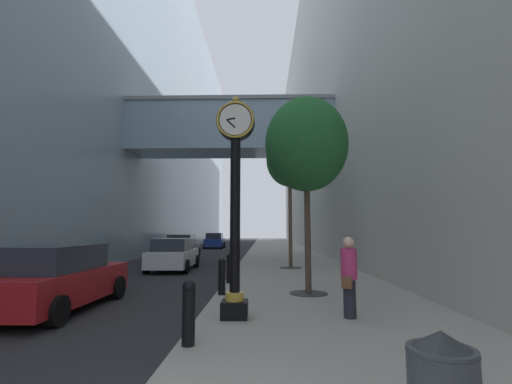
{
  "coord_description": "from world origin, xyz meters",
  "views": [
    {
      "loc": [
        1.43,
        -1.89,
        1.97
      ],
      "look_at": [
        0.86,
        21.64,
        4.47
      ],
      "focal_mm": 25.13,
      "sensor_mm": 36.0,
      "label": 1
    }
  ],
  "objects_px": {
    "bollard_nearest": "(189,311)",
    "bollard_third": "(222,275)",
    "pedestrian_walking": "(349,275)",
    "car_red_trailing": "(57,278)",
    "car_white_mid": "(173,255)",
    "car_grey_near": "(182,246)",
    "car_blue_far": "(215,241)",
    "street_clock": "(235,193)",
    "street_tree_near": "(306,145)",
    "street_tree_mid_near": "(290,161)",
    "bollard_fourth": "(230,267)"
  },
  "relations": [
    {
      "from": "street_clock",
      "to": "car_white_mid",
      "type": "distance_m",
      "value": 10.95
    },
    {
      "from": "bollard_nearest",
      "to": "bollard_third",
      "type": "xyz_separation_m",
      "value": [
        0.0,
        4.49,
        0.0
      ]
    },
    {
      "from": "street_clock",
      "to": "bollard_fourth",
      "type": "xyz_separation_m",
      "value": [
        -0.59,
        4.92,
        -2.1
      ]
    },
    {
      "from": "car_blue_far",
      "to": "street_clock",
      "type": "bearing_deg",
      "value": -81.31
    },
    {
      "from": "bollard_nearest",
      "to": "car_white_mid",
      "type": "distance_m",
      "value": 12.29
    },
    {
      "from": "street_tree_near",
      "to": "car_blue_far",
      "type": "xyz_separation_m",
      "value": [
        -6.7,
        28.52,
        -3.72
      ]
    },
    {
      "from": "bollard_third",
      "to": "bollard_nearest",
      "type": "bearing_deg",
      "value": -90.0
    },
    {
      "from": "bollard_nearest",
      "to": "pedestrian_walking",
      "type": "xyz_separation_m",
      "value": [
        3.0,
        1.86,
        0.35
      ]
    },
    {
      "from": "street_clock",
      "to": "pedestrian_walking",
      "type": "relative_size",
      "value": 2.85
    },
    {
      "from": "car_red_trailing",
      "to": "car_white_mid",
      "type": "bearing_deg",
      "value": 85.97
    },
    {
      "from": "bollard_third",
      "to": "street_tree_mid_near",
      "type": "xyz_separation_m",
      "value": [
        2.48,
        7.28,
        4.74
      ]
    },
    {
      "from": "car_blue_far",
      "to": "car_red_trailing",
      "type": "bearing_deg",
      "value": -89.4
    },
    {
      "from": "street_tree_mid_near",
      "to": "car_red_trailing",
      "type": "relative_size",
      "value": 1.5
    },
    {
      "from": "street_tree_near",
      "to": "pedestrian_walking",
      "type": "xyz_separation_m",
      "value": [
        0.52,
        -2.85,
        -3.49
      ]
    },
    {
      "from": "car_grey_near",
      "to": "car_red_trailing",
      "type": "relative_size",
      "value": 0.99
    },
    {
      "from": "bollard_nearest",
      "to": "car_blue_far",
      "type": "distance_m",
      "value": 33.49
    },
    {
      "from": "bollard_nearest",
      "to": "car_white_mid",
      "type": "height_order",
      "value": "car_white_mid"
    },
    {
      "from": "bollard_nearest",
      "to": "bollard_third",
      "type": "relative_size",
      "value": 1.0
    },
    {
      "from": "car_white_mid",
      "to": "bollard_fourth",
      "type": "bearing_deg",
      "value": -57.4
    },
    {
      "from": "bollard_nearest",
      "to": "car_grey_near",
      "type": "bearing_deg",
      "value": 103.26
    },
    {
      "from": "car_grey_near",
      "to": "car_blue_far",
      "type": "xyz_separation_m",
      "value": [
        0.47,
        13.34,
        0.0
      ]
    },
    {
      "from": "car_red_trailing",
      "to": "pedestrian_walking",
      "type": "bearing_deg",
      "value": -9.21
    },
    {
      "from": "bollard_nearest",
      "to": "car_grey_near",
      "type": "relative_size",
      "value": 0.24
    },
    {
      "from": "bollard_third",
      "to": "car_white_mid",
      "type": "height_order",
      "value": "car_white_mid"
    },
    {
      "from": "street_clock",
      "to": "bollard_fourth",
      "type": "height_order",
      "value": "street_clock"
    },
    {
      "from": "car_white_mid",
      "to": "car_blue_far",
      "type": "xyz_separation_m",
      "value": [
        -0.94,
        21.38,
        0.04
      ]
    },
    {
      "from": "street_clock",
      "to": "street_tree_near",
      "type": "distance_m",
      "value": 3.88
    },
    {
      "from": "bollard_third",
      "to": "car_red_trailing",
      "type": "bearing_deg",
      "value": -158.85
    },
    {
      "from": "pedestrian_walking",
      "to": "car_red_trailing",
      "type": "bearing_deg",
      "value": 170.79
    },
    {
      "from": "street_tree_mid_near",
      "to": "pedestrian_walking",
      "type": "distance_m",
      "value": 10.85
    },
    {
      "from": "street_tree_mid_near",
      "to": "pedestrian_walking",
      "type": "relative_size",
      "value": 3.96
    },
    {
      "from": "bollard_fourth",
      "to": "car_red_trailing",
      "type": "bearing_deg",
      "value": -136.11
    },
    {
      "from": "pedestrian_walking",
      "to": "bollard_nearest",
      "type": "bearing_deg",
      "value": -148.25
    },
    {
      "from": "bollard_fourth",
      "to": "car_white_mid",
      "type": "distance_m",
      "value": 6.08
    },
    {
      "from": "street_tree_near",
      "to": "car_grey_near",
      "type": "distance_m",
      "value": 17.2
    },
    {
      "from": "bollard_nearest",
      "to": "car_grey_near",
      "type": "height_order",
      "value": "car_grey_near"
    },
    {
      "from": "street_tree_mid_near",
      "to": "car_red_trailing",
      "type": "xyz_separation_m",
      "value": [
        -6.38,
        -8.79,
        -4.63
      ]
    },
    {
      "from": "pedestrian_walking",
      "to": "car_white_mid",
      "type": "height_order",
      "value": "pedestrian_walking"
    },
    {
      "from": "bollard_nearest",
      "to": "street_tree_near",
      "type": "distance_m",
      "value": 6.57
    },
    {
      "from": "street_tree_mid_near",
      "to": "car_grey_near",
      "type": "distance_m",
      "value": 11.78
    },
    {
      "from": "street_clock",
      "to": "street_tree_near",
      "type": "xyz_separation_m",
      "value": [
        1.9,
        2.91,
        1.74
      ]
    },
    {
      "from": "street_clock",
      "to": "car_grey_near",
      "type": "height_order",
      "value": "street_clock"
    },
    {
      "from": "street_tree_mid_near",
      "to": "car_grey_near",
      "type": "height_order",
      "value": "street_tree_mid_near"
    },
    {
      "from": "bollard_fourth",
      "to": "street_clock",
      "type": "bearing_deg",
      "value": -83.2
    },
    {
      "from": "pedestrian_walking",
      "to": "car_red_trailing",
      "type": "xyz_separation_m",
      "value": [
        -6.9,
        1.12,
        -0.24
      ]
    },
    {
      "from": "pedestrian_walking",
      "to": "bollard_fourth",
      "type": "bearing_deg",
      "value": 121.65
    },
    {
      "from": "car_grey_near",
      "to": "car_blue_far",
      "type": "bearing_deg",
      "value": 87.97
    },
    {
      "from": "street_tree_mid_near",
      "to": "car_grey_near",
      "type": "bearing_deg",
      "value": 131.44
    },
    {
      "from": "car_blue_far",
      "to": "bollard_fourth",
      "type": "bearing_deg",
      "value": -80.96
    },
    {
      "from": "pedestrian_walking",
      "to": "car_white_mid",
      "type": "bearing_deg",
      "value": 122.14
    }
  ]
}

